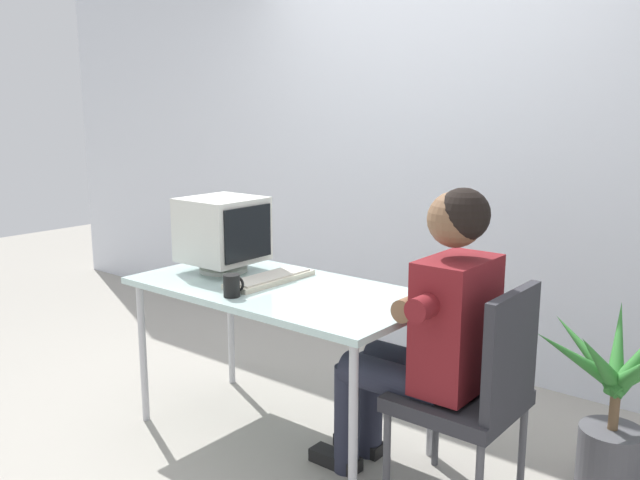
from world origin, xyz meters
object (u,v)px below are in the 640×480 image
at_px(crt_monitor, 223,230).
at_px(desk_mug, 232,286).
at_px(potted_plant, 613,410).
at_px(office_chair, 475,388).
at_px(person_seated, 429,329).
at_px(desk, 279,298).
at_px(keyboard, 270,278).

bearing_deg(crt_monitor, desk_mug, -38.52).
distance_m(crt_monitor, potted_plant, 1.93).
bearing_deg(potted_plant, office_chair, -130.28).
bearing_deg(person_seated, office_chair, -0.00).
distance_m(person_seated, potted_plant, 0.83).
distance_m(office_chair, person_seated, 0.28).
bearing_deg(crt_monitor, potted_plant, 14.55).
bearing_deg(office_chair, crt_monitor, -179.94).
distance_m(office_chair, desk_mug, 1.10).
relative_size(crt_monitor, person_seated, 0.29).
bearing_deg(person_seated, desk_mug, -160.32).
bearing_deg(person_seated, potted_plant, 37.59).
bearing_deg(office_chair, potted_plant, 49.72).
height_order(desk, keyboard, keyboard).
relative_size(desk, person_seated, 1.12).
bearing_deg(person_seated, crt_monitor, -179.93).
distance_m(keyboard, person_seated, 0.86).
relative_size(desk, potted_plant, 1.80).
bearing_deg(desk, keyboard, 156.90).
height_order(crt_monitor, keyboard, crt_monitor).
bearing_deg(person_seated, desk, -176.84).
bearing_deg(office_chair, desk_mug, -164.09).
bearing_deg(desk, desk_mug, -100.49).
bearing_deg(desk, potted_plant, 20.18).
xyz_separation_m(crt_monitor, keyboard, (0.32, -0.00, -0.19)).
bearing_deg(desk_mug, potted_plant, 28.01).
height_order(crt_monitor, desk_mug, crt_monitor).
height_order(desk, office_chair, office_chair).
bearing_deg(keyboard, desk_mug, -81.26).
height_order(crt_monitor, potted_plant, crt_monitor).
relative_size(crt_monitor, desk_mug, 3.80).
xyz_separation_m(desk, office_chair, (0.98, 0.04, -0.19)).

